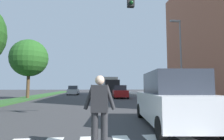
{
  "coord_description": "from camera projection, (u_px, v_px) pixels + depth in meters",
  "views": [
    {
      "loc": [
        -0.41,
        4.13,
        1.43
      ],
      "look_at": [
        1.08,
        16.81,
        2.59
      ],
      "focal_mm": 29.61,
      "sensor_mm": 36.0,
      "label": 1
    }
  ],
  "objects": [
    {
      "name": "ground_plane",
      "position": [
        93.0,
        97.0,
        25.51
      ],
      "size": [
        140.0,
        140.0,
        0.0
      ],
      "primitive_type": "plane",
      "color": "#38383A"
    },
    {
      "name": "median_strip",
      "position": [
        29.0,
        98.0,
        22.62
      ],
      "size": [
        2.45,
        64.0,
        0.15
      ],
      "primitive_type": "cube",
      "color": "#2D5B28",
      "rests_on": "ground_plane"
    },
    {
      "name": "tree_far",
      "position": [
        29.0,
        58.0,
        21.53
      ],
      "size": [
        4.32,
        4.32,
        6.79
      ],
      "color": "#4C3823",
      "rests_on": "median_strip"
    },
    {
      "name": "sidewalk_right",
      "position": [
        157.0,
        97.0,
        24.51
      ],
      "size": [
        3.0,
        64.0,
        0.15
      ],
      "primitive_type": "cube",
      "color": "#9E9991",
      "rests_on": "ground_plane"
    },
    {
      "name": "street_lamp_right",
      "position": [
        180.0,
        52.0,
        17.0
      ],
      "size": [
        1.02,
        0.24,
        7.5
      ],
      "color": "slate",
      "rests_on": "sidewalk_right"
    },
    {
      "name": "pedestrian_performer",
      "position": [
        100.0,
        108.0,
        4.23
      ],
      "size": [
        0.75,
        0.3,
        1.69
      ],
      "color": "#262628",
      "rests_on": "ground_plane"
    },
    {
      "name": "suv_crossing",
      "position": [
        171.0,
        100.0,
        6.8
      ],
      "size": [
        2.45,
        4.79,
        1.97
      ],
      "color": "silver",
      "rests_on": "ground_plane"
    },
    {
      "name": "sedan_midblock",
      "position": [
        120.0,
        92.0,
        23.42
      ],
      "size": [
        2.08,
        4.6,
        1.63
      ],
      "color": "maroon",
      "rests_on": "ground_plane"
    },
    {
      "name": "sedan_distant",
      "position": [
        73.0,
        91.0,
        32.86
      ],
      "size": [
        1.87,
        4.35,
        1.62
      ],
      "color": "#B7B7BC",
      "rests_on": "ground_plane"
    },
    {
      "name": "truck_box_delivery",
      "position": [
        110.0,
        86.0,
        32.23
      ],
      "size": [
        2.4,
        6.2,
        3.1
      ],
      "color": "black",
      "rests_on": "ground_plane"
    }
  ]
}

